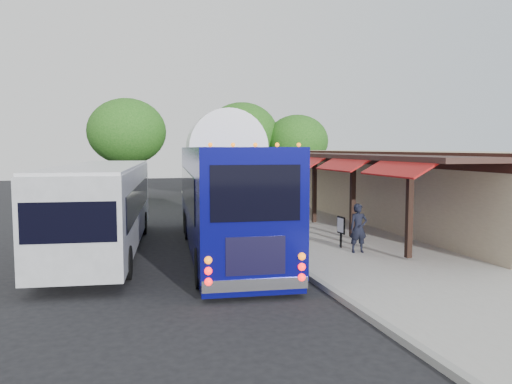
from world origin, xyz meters
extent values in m
plane|color=black|center=(0.00, 0.00, 0.00)|extent=(90.00, 90.00, 0.00)
cube|color=#9E9B93|center=(5.00, 4.00, 0.07)|extent=(10.00, 40.00, 0.15)
cube|color=gray|center=(0.05, 4.00, 0.07)|extent=(0.20, 40.00, 0.16)
cube|color=tan|center=(8.50, 4.00, 1.80)|extent=(5.00, 20.00, 3.60)
cube|color=black|center=(5.98, 4.00, 3.30)|extent=(0.06, 20.00, 0.60)
cube|color=#331E19|center=(4.90, 4.00, 3.40)|extent=(2.60, 20.00, 0.18)
cube|color=black|center=(3.78, -4.00, 1.80)|extent=(0.18, 0.18, 3.16)
cube|color=#9E0F0E|center=(3.35, -4.00, 3.15)|extent=(1.00, 3.20, 0.57)
cube|color=black|center=(3.78, 0.00, 1.80)|extent=(0.18, 0.18, 3.16)
cube|color=#9E0F0E|center=(3.35, 0.00, 3.15)|extent=(1.00, 3.20, 0.57)
cube|color=black|center=(3.78, 4.00, 1.80)|extent=(0.18, 0.18, 3.16)
cube|color=#9E0F0E|center=(3.35, 4.00, 3.15)|extent=(1.00, 3.20, 0.57)
cube|color=black|center=(3.78, 8.00, 1.80)|extent=(0.18, 0.18, 3.16)
cube|color=#9E0F0E|center=(3.35, 8.00, 3.15)|extent=(1.00, 3.20, 0.57)
cube|color=black|center=(3.78, 12.00, 1.80)|extent=(0.18, 0.18, 3.16)
cube|color=#9E0F0E|center=(3.35, 12.00, 3.15)|extent=(1.00, 3.20, 0.57)
sphere|color=#1C6C9B|center=(4.20, -2.00, 2.88)|extent=(0.26, 0.26, 0.26)
sphere|color=#1C6C9B|center=(4.20, 3.00, 2.88)|extent=(0.26, 0.26, 0.26)
sphere|color=#1C6C9B|center=(4.20, 8.00, 2.88)|extent=(0.26, 0.26, 0.26)
cube|color=#080960|center=(-1.45, -0.23, 2.13)|extent=(3.83, 12.80, 3.31)
cube|color=#080960|center=(-1.45, -0.23, 0.32)|extent=(3.76, 12.67, 0.37)
ellipsoid|color=white|center=(-1.45, -0.23, 3.76)|extent=(3.80, 12.55, 0.59)
cube|color=black|center=(-1.45, -6.54, 2.68)|extent=(2.19, 0.23, 1.37)
cube|color=silver|center=(-1.45, -6.47, 0.44)|extent=(2.63, 0.43, 0.29)
sphere|color=#FF0C0C|center=(-2.60, -6.56, 0.71)|extent=(0.19, 0.19, 0.19)
sphere|color=#FF0C0C|center=(-0.30, -6.56, 0.71)|extent=(0.19, 0.19, 0.19)
cylinder|color=black|center=(-2.66, -5.02, 0.55)|extent=(0.41, 1.12, 1.09)
cylinder|color=black|center=(-0.24, -5.02, 0.55)|extent=(0.41, 1.12, 1.09)
cylinder|color=black|center=(-2.66, 3.80, 0.55)|extent=(0.41, 1.12, 1.09)
cylinder|color=black|center=(-0.24, 3.80, 0.55)|extent=(0.41, 1.12, 1.09)
cube|color=gray|center=(-5.74, 0.73, 1.71)|extent=(3.84, 11.96, 2.71)
cube|color=black|center=(-7.03, 0.73, 1.94)|extent=(1.13, 9.93, 1.02)
cube|color=black|center=(-4.45, 0.73, 1.94)|extent=(1.13, 9.93, 1.02)
cube|color=silver|center=(-5.74, 0.73, 3.11)|extent=(3.76, 11.72, 0.10)
cylinder|color=black|center=(-6.91, -3.38, 0.49)|extent=(0.39, 1.01, 0.98)
cylinder|color=black|center=(-4.56, -3.38, 0.49)|extent=(0.39, 1.01, 0.98)
cylinder|color=black|center=(-6.91, 4.26, 0.49)|extent=(0.39, 1.01, 0.98)
cylinder|color=black|center=(-4.56, 4.26, 0.49)|extent=(0.39, 1.01, 0.98)
imported|color=black|center=(2.76, -2.51, 1.00)|extent=(0.66, 0.47, 1.70)
imported|color=black|center=(1.11, 0.05, 1.10)|extent=(1.13, 1.02, 1.91)
imported|color=black|center=(0.60, 5.65, 1.07)|extent=(1.17, 0.82, 1.85)
imported|color=black|center=(3.40, 10.99, 1.08)|extent=(1.30, 0.89, 1.86)
cube|color=black|center=(2.55, -1.57, 0.72)|extent=(0.07, 0.07, 1.13)
cube|color=black|center=(2.55, -1.57, 0.97)|extent=(0.08, 0.52, 0.62)
cube|color=white|center=(2.52, -1.57, 0.97)|extent=(0.04, 0.43, 0.52)
cylinder|color=#382314|center=(2.26, 16.92, 1.45)|extent=(0.36, 0.36, 2.91)
ellipsoid|color=#184C13|center=(2.26, 16.92, 4.30)|extent=(5.03, 5.03, 4.27)
cylinder|color=#382314|center=(4.61, 21.57, 1.68)|extent=(0.36, 0.36, 3.36)
ellipsoid|color=#184C13|center=(4.61, 21.57, 4.97)|extent=(5.81, 5.81, 4.94)
cylinder|color=#382314|center=(8.81, 20.06, 1.45)|extent=(0.36, 0.36, 2.90)
ellipsoid|color=#184C13|center=(8.81, 20.06, 4.29)|extent=(5.02, 5.02, 4.26)
cylinder|color=#382314|center=(-4.46, 20.71, 1.68)|extent=(0.36, 0.36, 3.37)
ellipsoid|color=#184C13|center=(-4.46, 20.71, 4.98)|extent=(5.82, 5.82, 4.95)
camera|label=1|loc=(-5.20, -17.95, 3.76)|focal=35.00mm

